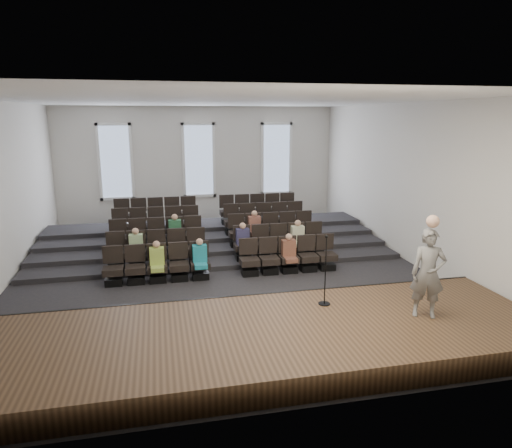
# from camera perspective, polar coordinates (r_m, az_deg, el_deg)

# --- Properties ---
(ground) EXTENTS (14.00, 14.00, 0.00)m
(ground) POSITION_cam_1_polar(r_m,az_deg,el_deg) (14.01, -4.21, -5.76)
(ground) COLOR black
(ground) RESTS_ON ground
(ceiling) EXTENTS (12.00, 14.00, 0.02)m
(ceiling) POSITION_cam_1_polar(r_m,az_deg,el_deg) (13.25, -4.59, 15.18)
(ceiling) COLOR white
(ceiling) RESTS_ON ground
(wall_back) EXTENTS (12.00, 0.04, 5.00)m
(wall_back) POSITION_cam_1_polar(r_m,az_deg,el_deg) (20.33, -7.16, 7.36)
(wall_back) COLOR silver
(wall_back) RESTS_ON ground
(wall_front) EXTENTS (12.00, 0.04, 5.00)m
(wall_front) POSITION_cam_1_polar(r_m,az_deg,el_deg) (6.69, 4.00, -4.70)
(wall_front) COLOR silver
(wall_front) RESTS_ON ground
(wall_right) EXTENTS (0.04, 14.00, 5.00)m
(wall_right) POSITION_cam_1_polar(r_m,az_deg,el_deg) (15.42, 18.44, 4.91)
(wall_right) COLOR silver
(wall_right) RESTS_ON ground
(stage) EXTENTS (11.80, 3.60, 0.50)m
(stage) POSITION_cam_1_polar(r_m,az_deg,el_deg) (9.28, 0.37, -14.39)
(stage) COLOR #4E3621
(stage) RESTS_ON ground
(stage_lip) EXTENTS (11.80, 0.06, 0.52)m
(stage_lip) POSITION_cam_1_polar(r_m,az_deg,el_deg) (10.85, -1.70, -10.14)
(stage_lip) COLOR black
(stage_lip) RESTS_ON ground
(risers) EXTENTS (11.80, 4.80, 0.60)m
(risers) POSITION_cam_1_polar(r_m,az_deg,el_deg) (16.96, -5.74, -1.70)
(risers) COLOR black
(risers) RESTS_ON ground
(seating_rows) EXTENTS (6.80, 4.70, 1.67)m
(seating_rows) POSITION_cam_1_polar(r_m,az_deg,el_deg) (15.28, -5.07, -1.49)
(seating_rows) COLOR black
(seating_rows) RESTS_ON ground
(windows) EXTENTS (8.44, 0.10, 3.24)m
(windows) POSITION_cam_1_polar(r_m,az_deg,el_deg) (20.24, -7.16, 7.90)
(windows) COLOR white
(windows) RESTS_ON wall_back
(audience) EXTENTS (5.45, 2.64, 1.10)m
(audience) POSITION_cam_1_polar(r_m,az_deg,el_deg) (14.07, -4.45, -2.22)
(audience) COLOR #9CB749
(audience) RESTS_ON seating_rows
(speaker) EXTENTS (0.80, 0.69, 1.87)m
(speaker) POSITION_cam_1_polar(r_m,az_deg,el_deg) (10.02, 20.71, -5.81)
(speaker) COLOR slate
(speaker) RESTS_ON stage
(mic_stand) EXTENTS (0.27, 0.27, 1.59)m
(mic_stand) POSITION_cam_1_polar(r_m,az_deg,el_deg) (10.22, 8.61, -7.43)
(mic_stand) COLOR black
(mic_stand) RESTS_ON stage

